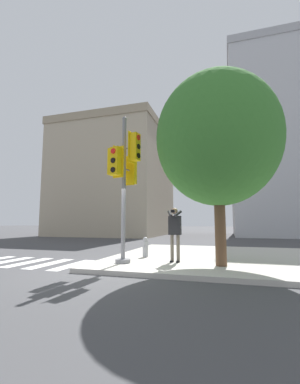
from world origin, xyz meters
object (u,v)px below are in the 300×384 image
object	(u,v)px
person_photographer	(175,229)
fire_hydrant	(145,247)
traffic_signal_pole	(124,172)
street_tree	(217,139)

from	to	relation	value
person_photographer	fire_hydrant	world-z (taller)	person_photographer
traffic_signal_pole	person_photographer	distance (m)	2.52
street_tree	person_photographer	bearing A→B (deg)	167.30
traffic_signal_pole	fire_hydrant	xyz separation A→B (m)	(0.26, 1.54, -2.57)
person_photographer	street_tree	size ratio (longest dim) A/B	0.29
traffic_signal_pole	street_tree	world-z (taller)	street_tree
street_tree	traffic_signal_pole	bearing A→B (deg)	-173.69
traffic_signal_pole	person_photographer	size ratio (longest dim) A/B	2.75
fire_hydrant	traffic_signal_pole	bearing A→B (deg)	-99.45
person_photographer	street_tree	bearing A→B (deg)	-12.70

